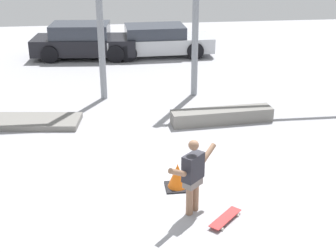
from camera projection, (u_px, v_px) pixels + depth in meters
ground_plane at (172, 181)px, 9.82m from camera, size 36.00×36.00×0.00m
skateboarder at (193, 174)px, 8.45m from camera, size 1.05×1.04×1.47m
skateboard at (225, 218)px, 8.45m from camera, size 0.72×0.73×0.08m
grind_box at (222, 116)px, 12.77m from camera, size 2.83×0.76×0.37m
manual_pad at (19, 122)px, 12.68m from camera, size 3.41×1.46×0.15m
parked_car_black at (84, 41)px, 19.14m from camera, size 4.34×2.25×1.39m
parked_car_silver at (158, 41)px, 19.49m from camera, size 4.44×2.08×1.25m
traffic_cone at (177, 176)px, 9.48m from camera, size 0.49×0.49×0.54m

